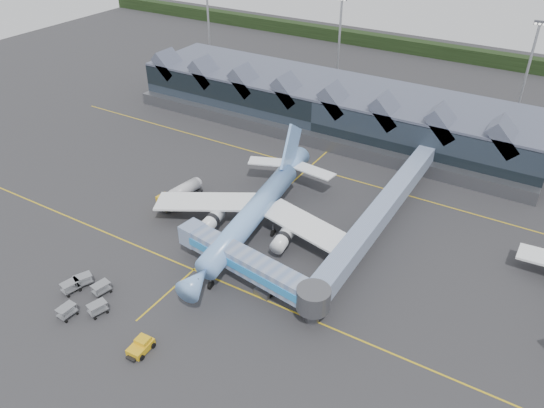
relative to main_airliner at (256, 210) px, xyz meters
The scene contains 10 objects.
ground 6.78m from the main_airliner, 115.89° to the right, with size 260.00×260.00×0.00m, color #262628.
taxi_stripes 6.72m from the main_airliner, 116.23° to the left, with size 120.00×60.00×0.01m.
tree_line_far 105.01m from the main_airliner, 91.33° to the left, with size 260.00×4.00×4.00m, color black.
terminal 42.99m from the main_airliner, 100.06° to the left, with size 90.00×22.25×12.52m.
light_masts 61.28m from the main_airliner, 72.19° to the left, with size 132.40×42.56×22.45m.
main_airliner is the anchor object (origin of this frame).
jet_bridge 14.28m from the main_airliner, 55.99° to the right, with size 25.49×7.13×5.40m.
fuel_truck 15.92m from the main_airliner, behind, with size 3.63×9.46×3.14m.
pushback_tug 28.55m from the main_airliner, 86.82° to the right, with size 2.46×3.73×1.60m.
baggage_carts 28.08m from the main_airliner, 113.55° to the right, with size 8.48×8.02×1.66m.
Camera 1 is at (40.62, -53.13, 49.92)m, focal length 35.00 mm.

